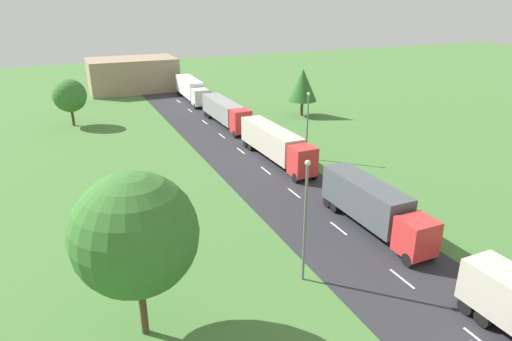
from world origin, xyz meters
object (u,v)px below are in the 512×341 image
at_px(truck_fifth, 191,89).
at_px(truck_fourth, 225,112).
at_px(truck_third, 276,143).
at_px(tree_oak, 70,96).
at_px(truck_second, 373,205).
at_px(lamppost_third, 307,122).
at_px(tree_maple, 135,234).
at_px(lamppost_second, 305,216).
at_px(distant_building, 133,75).
at_px(tree_pine, 303,85).

bearing_deg(truck_fifth, truck_fourth, -90.11).
height_order(truck_third, tree_oak, tree_oak).
height_order(truck_second, truck_third, truck_second).
relative_size(lamppost_third, tree_maple, 0.81).
height_order(lamppost_second, distant_building, lamppost_second).
height_order(truck_second, tree_maple, tree_maple).
relative_size(truck_third, lamppost_third, 1.81).
height_order(tree_oak, tree_pine, tree_pine).
height_order(tree_pine, distant_building, tree_pine).
xyz_separation_m(truck_third, tree_maple, (-19.11, -22.40, 4.14)).
distance_m(truck_fifth, lamppost_second, 56.71).
height_order(lamppost_third, distant_building, lamppost_third).
bearing_deg(tree_pine, tree_maple, -129.05).
xyz_separation_m(lamppost_third, tree_pine, (9.36, 17.85, 0.46)).
distance_m(lamppost_second, distant_building, 69.54).
distance_m(truck_fourth, truck_fifth, 17.96).
xyz_separation_m(lamppost_second, lamppost_third, (12.13, 20.90, -0.39)).
distance_m(truck_second, truck_fifth, 52.14).
bearing_deg(tree_maple, truck_fourth, 63.85).
distance_m(tree_pine, distant_building, 37.25).
xyz_separation_m(truck_fourth, tree_oak, (-20.38, 8.95, 2.34)).
distance_m(truck_third, tree_pine, 21.82).
distance_m(truck_fifth, tree_maple, 60.21).
distance_m(lamppost_second, tree_pine, 44.31).
bearing_deg(truck_second, truck_third, 90.32).
relative_size(tree_maple, distant_building, 0.59).
height_order(tree_maple, tree_pine, tree_maple).
xyz_separation_m(truck_fourth, truck_fifth, (0.03, 17.96, 0.09)).
distance_m(truck_second, tree_oak, 47.79).
distance_m(lamppost_second, lamppost_third, 24.17).
distance_m(truck_fifth, tree_oak, 22.43).
bearing_deg(distant_building, truck_fourth, -75.91).
relative_size(truck_second, truck_fifth, 0.84).
bearing_deg(tree_pine, lamppost_second, -119.01).
height_order(truck_second, truck_fifth, truck_second).
distance_m(truck_fourth, tree_maple, 43.62).
relative_size(truck_second, tree_maple, 1.21).
distance_m(truck_second, lamppost_third, 17.54).
xyz_separation_m(truck_fourth, tree_maple, (-19.14, -38.97, 4.24)).
xyz_separation_m(truck_fourth, distant_building, (-7.90, 31.46, 1.07)).
bearing_deg(truck_fourth, truck_third, -90.09).
relative_size(truck_second, tree_pine, 1.60).
bearing_deg(lamppost_second, truck_third, 68.60).
bearing_deg(truck_fourth, lamppost_third, -77.88).
relative_size(tree_oak, tree_pine, 0.93).
height_order(lamppost_second, tree_oak, lamppost_second).
relative_size(lamppost_third, tree_pine, 1.07).
relative_size(truck_fourth, tree_pine, 1.90).
height_order(truck_second, lamppost_second, lamppost_second).
relative_size(truck_fourth, tree_maple, 1.43).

